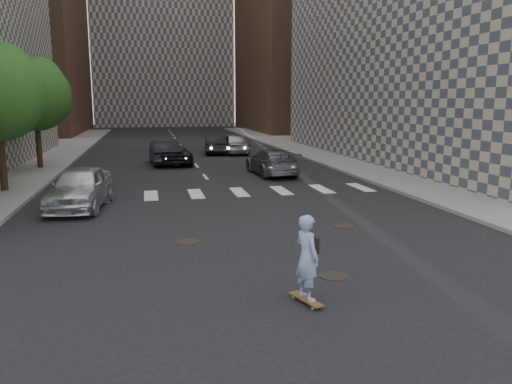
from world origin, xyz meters
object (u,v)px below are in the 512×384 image
silver_sedan (80,187)px  traffic_car_d (232,143)px  traffic_car_b (272,162)px  traffic_car_e (215,144)px  skateboarder (307,257)px  traffic_car_c (174,155)px  tree_c (36,92)px  traffic_car_a (164,152)px

silver_sedan → traffic_car_d: size_ratio=1.00×
traffic_car_b → traffic_car_e: bearing=-85.1°
traffic_car_d → traffic_car_e: traffic_car_d is taller
skateboarder → traffic_car_c: (-1.45, 23.72, -0.34)m
tree_c → traffic_car_b: size_ratio=1.30×
tree_c → skateboarder: (9.51, -23.04, -3.65)m
tree_c → silver_sedan: (3.76, -12.19, -3.82)m
tree_c → traffic_car_a: 8.43m
traffic_car_b → traffic_car_e: (-1.61, 12.04, 0.02)m
traffic_car_d → traffic_car_e: (-1.27, 0.38, -0.07)m
skateboarder → traffic_car_d: 29.76m
tree_c → traffic_car_a: tree_c is taller
traffic_car_a → tree_c: bearing=3.0°
skateboarder → traffic_car_b: bearing=59.3°
skateboarder → silver_sedan: size_ratio=0.39×
skateboarder → traffic_car_e: skateboarder is taller
skateboarder → traffic_car_a: skateboarder is taller
tree_c → traffic_car_b: (13.25, -5.14, -3.91)m
traffic_car_e → skateboarder: bearing=91.3°
tree_c → traffic_car_d: bearing=26.8°
traffic_car_d → traffic_car_e: bearing=-23.8°
silver_sedan → traffic_car_d: silver_sedan is taller
traffic_car_c → traffic_car_d: size_ratio=0.97×
traffic_car_d → silver_sedan: bearing=56.7°
traffic_car_b → traffic_car_d: (-0.33, 11.66, 0.08)m
silver_sedan → traffic_car_e: size_ratio=1.05×
skateboarder → traffic_car_c: 23.76m
tree_c → traffic_car_c: size_ratio=1.41×
skateboarder → traffic_car_b: size_ratio=0.37×
skateboarder → traffic_car_b: 18.29m
tree_c → silver_sedan: 13.32m
tree_c → traffic_car_d: 14.97m
traffic_car_b → traffic_car_c: 7.80m
silver_sedan → traffic_car_d: 20.83m
silver_sedan → traffic_car_a: bearing=81.4°
tree_c → traffic_car_a: size_ratio=1.36×
skateboarder → traffic_car_d: (3.41, 29.56, -0.17)m
silver_sedan → traffic_car_a: (3.69, 13.05, -0.02)m
skateboarder → traffic_car_d: skateboarder is taller
traffic_car_b → traffic_car_a: bearing=-48.7°
silver_sedan → traffic_car_c: (4.30, 12.87, -0.17)m
tree_c → skateboarder: size_ratio=3.47×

